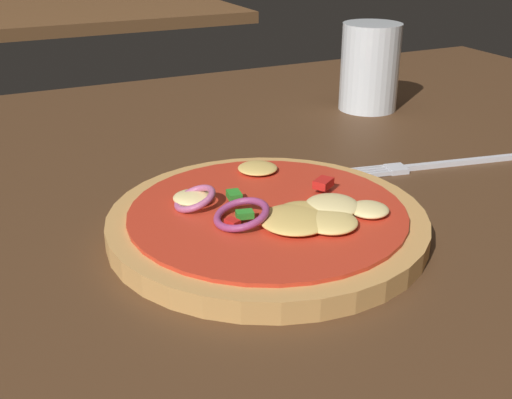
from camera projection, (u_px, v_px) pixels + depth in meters
dining_table at (252, 260)px, 0.48m from camera, size 1.35×1.06×0.03m
pizza at (269, 221)px, 0.49m from camera, size 0.24×0.24×0.03m
fork at (430, 165)px, 0.62m from camera, size 0.18×0.05×0.00m
beer_glass at (369, 71)px, 0.79m from camera, size 0.07×0.07×0.11m
background_table at (75, 11)px, 1.69m from camera, size 0.78×0.62×0.03m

